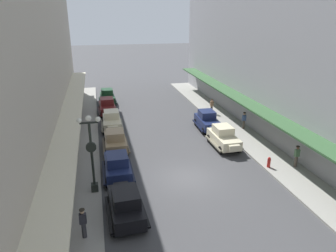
{
  "coord_description": "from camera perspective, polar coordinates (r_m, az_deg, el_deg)",
  "views": [
    {
      "loc": [
        -5.74,
        -18.69,
        11.08
      ],
      "look_at": [
        0.0,
        6.0,
        1.8
      ],
      "focal_mm": 33.21,
      "sensor_mm": 36.0,
      "label": 1
    }
  ],
  "objects": [
    {
      "name": "ground_plane",
      "position": [
        22.47,
        3.51,
        -9.47
      ],
      "size": [
        200.0,
        200.0,
        0.0
      ],
      "primitive_type": "plane",
      "color": "#424244"
    },
    {
      "name": "sidewalk_left",
      "position": [
        21.76,
        -16.17,
        -11.16
      ],
      "size": [
        3.0,
        60.0,
        0.15
      ],
      "primitive_type": "cube",
      "color": "#99968E",
      "rests_on": "ground"
    },
    {
      "name": "sidewalk_right",
      "position": [
        25.41,
        20.08,
        -6.88
      ],
      "size": [
        3.0,
        60.0,
        0.15
      ],
      "primitive_type": "cube",
      "color": "#99968E",
      "rests_on": "ground"
    },
    {
      "name": "building_row_left",
      "position": [
        19.36,
        -26.95,
        11.21
      ],
      "size": [
        4.3,
        60.0,
        17.59
      ],
      "color": "#B2A899",
      "rests_on": "ground"
    },
    {
      "name": "parked_car_0",
      "position": [
        31.63,
        -10.29,
        1.08
      ],
      "size": [
        2.19,
        4.28,
        1.84
      ],
      "color": "beige",
      "rests_on": "ground"
    },
    {
      "name": "parked_car_1",
      "position": [
        22.43,
        -9.28,
        -7.04
      ],
      "size": [
        2.16,
        4.27,
        1.84
      ],
      "color": "#19234C",
      "rests_on": "ground"
    },
    {
      "name": "parked_car_2",
      "position": [
        18.18,
        -7.76,
        -13.99
      ],
      "size": [
        2.28,
        4.31,
        1.84
      ],
      "color": "black",
      "rests_on": "ground"
    },
    {
      "name": "parked_car_3",
      "position": [
        27.42,
        10.16,
        -1.92
      ],
      "size": [
        2.17,
        4.27,
        1.84
      ],
      "color": "beige",
      "rests_on": "ground"
    },
    {
      "name": "parked_car_4",
      "position": [
        36.53,
        -11.08,
        3.61
      ],
      "size": [
        2.26,
        4.3,
        1.84
      ],
      "color": "#591919",
      "rests_on": "ground"
    },
    {
      "name": "parked_car_5",
      "position": [
        26.67,
        -9.65,
        -2.53
      ],
      "size": [
        2.15,
        4.26,
        1.84
      ],
      "color": "#997F5B",
      "rests_on": "ground"
    },
    {
      "name": "parked_car_6",
      "position": [
        40.85,
        -11.08,
        5.36
      ],
      "size": [
        2.2,
        4.28,
        1.84
      ],
      "color": "#193D23",
      "rests_on": "ground"
    },
    {
      "name": "parked_car_7",
      "position": [
        31.4,
        7.23,
        1.11
      ],
      "size": [
        2.27,
        4.31,
        1.84
      ],
      "color": "#19234C",
      "rests_on": "ground"
    },
    {
      "name": "lamp_post_with_clock",
      "position": [
        19.94,
        -13.87,
        -4.47
      ],
      "size": [
        1.42,
        0.44,
        5.16
      ],
      "color": "black",
      "rests_on": "sidewalk_left"
    },
    {
      "name": "fire_hydrant",
      "position": [
        24.57,
        18.04,
        -6.32
      ],
      "size": [
        0.24,
        0.24,
        0.82
      ],
      "color": "#B21E19",
      "rests_on": "sidewalk_right"
    },
    {
      "name": "pedestrian_0",
      "position": [
        19.56,
        -18.55,
        -12.12
      ],
      "size": [
        0.36,
        0.24,
        1.64
      ],
      "color": "#4C4238",
      "rests_on": "sidewalk_left"
    },
    {
      "name": "pedestrian_1",
      "position": [
        17.1,
        -15.29,
        -16.78
      ],
      "size": [
        0.36,
        0.28,
        1.67
      ],
      "color": "#2D2D33",
      "rests_on": "sidewalk_left"
    },
    {
      "name": "pedestrian_2",
      "position": [
        31.72,
        -16.43,
        0.75
      ],
      "size": [
        0.36,
        0.28,
        1.67
      ],
      "color": "slate",
      "rests_on": "sidewalk_left"
    },
    {
      "name": "pedestrian_3",
      "position": [
        35.98,
        8.03,
        3.66
      ],
      "size": [
        0.36,
        0.28,
        1.67
      ],
      "color": "#4C4238",
      "rests_on": "sidewalk_right"
    },
    {
      "name": "pedestrian_4",
      "position": [
        31.74,
        13.77,
        1.01
      ],
      "size": [
        0.36,
        0.28,
        1.67
      ],
      "color": "#4C4238",
      "rests_on": "sidewalk_right"
    },
    {
      "name": "pedestrian_5",
      "position": [
        25.16,
        22.54,
        -5.13
      ],
      "size": [
        0.36,
        0.28,
        1.67
      ],
      "color": "#4C4238",
      "rests_on": "sidewalk_right"
    }
  ]
}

